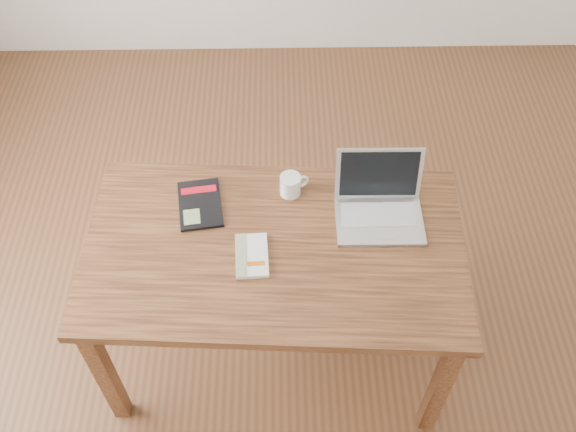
{
  "coord_description": "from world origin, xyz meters",
  "views": [
    {
      "loc": [
        0.01,
        -1.55,
        2.63
      ],
      "look_at": [
        0.04,
        -0.12,
        0.85
      ],
      "focal_mm": 40.0,
      "sensor_mm": 36.0,
      "label": 1
    }
  ],
  "objects_px": {
    "black_guidebook": "(200,204)",
    "laptop": "(379,204)",
    "coffee_mug": "(291,185)",
    "white_guidebook": "(252,256)",
    "desk": "(275,261)"
  },
  "relations": [
    {
      "from": "white_guidebook",
      "to": "coffee_mug",
      "type": "relative_size",
      "value": 1.71
    },
    {
      "from": "black_guidebook",
      "to": "laptop",
      "type": "xyz_separation_m",
      "value": [
        0.67,
        -0.05,
        0.04
      ]
    },
    {
      "from": "black_guidebook",
      "to": "coffee_mug",
      "type": "distance_m",
      "value": 0.35
    },
    {
      "from": "desk",
      "to": "coffee_mug",
      "type": "relative_size",
      "value": 12.56
    },
    {
      "from": "white_guidebook",
      "to": "laptop",
      "type": "bearing_deg",
      "value": 19.86
    },
    {
      "from": "laptop",
      "to": "coffee_mug",
      "type": "xyz_separation_m",
      "value": [
        -0.33,
        0.1,
        -0.0
      ]
    },
    {
      "from": "laptop",
      "to": "coffee_mug",
      "type": "height_order",
      "value": "laptop"
    },
    {
      "from": "desk",
      "to": "white_guidebook",
      "type": "height_order",
      "value": "white_guidebook"
    },
    {
      "from": "black_guidebook",
      "to": "coffee_mug",
      "type": "xyz_separation_m",
      "value": [
        0.35,
        0.06,
        0.04
      ]
    },
    {
      "from": "white_guidebook",
      "to": "laptop",
      "type": "relative_size",
      "value": 0.6
    },
    {
      "from": "desk",
      "to": "coffee_mug",
      "type": "height_order",
      "value": "coffee_mug"
    },
    {
      "from": "desk",
      "to": "black_guidebook",
      "type": "height_order",
      "value": "black_guidebook"
    },
    {
      "from": "white_guidebook",
      "to": "black_guidebook",
      "type": "xyz_separation_m",
      "value": [
        -0.2,
        0.24,
        -0.0
      ]
    },
    {
      "from": "desk",
      "to": "laptop",
      "type": "relative_size",
      "value": 4.39
    },
    {
      "from": "white_guidebook",
      "to": "black_guidebook",
      "type": "relative_size",
      "value": 0.75
    }
  ]
}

